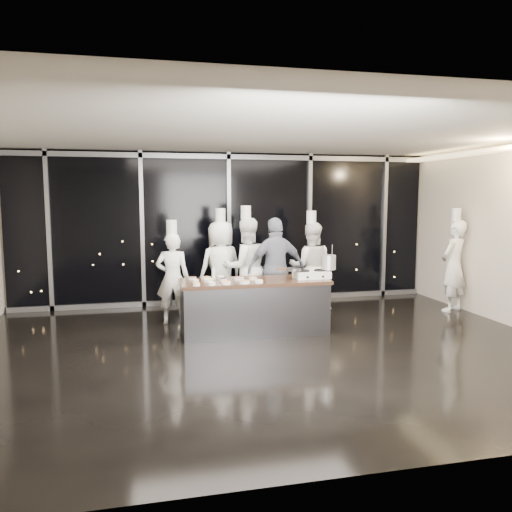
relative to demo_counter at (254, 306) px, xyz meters
The scene contains 15 objects.
ground 1.01m from the demo_counter, 90.00° to the right, with size 9.00×9.00×0.00m, color black.
room_shell 2.01m from the demo_counter, 78.94° to the right, with size 9.02×7.02×3.21m.
window_wall 2.78m from the demo_counter, 90.00° to the left, with size 8.90×0.11×3.20m.
demo_counter is the anchor object (origin of this frame).
stove 1.11m from the demo_counter, ahead, with size 0.59×0.38×0.14m.
frying_pan 0.90m from the demo_counter, ahead, with size 0.45×0.26×0.04m.
stock_pot 1.47m from the demo_counter, ahead, with size 0.25×0.25×0.25m, color silver.
prep_bowls 0.72m from the demo_counter, behind, with size 1.16×0.72×0.05m.
squeeze_bottle 0.88m from the demo_counter, 162.73° to the left, with size 0.06×0.06×0.22m.
chef_far_left 1.66m from the demo_counter, 143.02° to the left, with size 0.64×0.46×1.86m.
chef_left 1.50m from the demo_counter, 104.21° to the left, with size 1.03×0.85×2.05m.
chef_center 1.27m from the demo_counter, 85.21° to the left, with size 0.99×0.81×2.11m.
guest 1.20m from the demo_counter, 55.57° to the left, with size 1.15×0.58×1.89m.
chef_right 2.01m from the demo_counter, 42.80° to the left, with size 1.01×0.88×2.00m.
chef_side 4.28m from the demo_counter, ahead, with size 0.79×0.70×2.05m.
Camera 1 is at (-1.78, -7.07, 2.28)m, focal length 35.00 mm.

